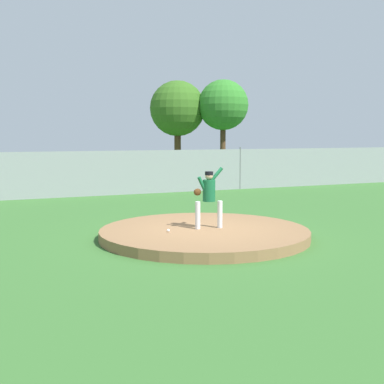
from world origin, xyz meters
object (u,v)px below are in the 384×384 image
(parked_car_red, at_px, (204,167))
(parked_car_teal, at_px, (62,171))
(baseball, at_px, (168,231))
(parked_car_silver, at_px, (266,167))
(pitcher_youth, at_px, (209,194))

(parked_car_red, height_order, parked_car_teal, parked_car_red)
(baseball, relative_size, parked_car_silver, 0.02)
(parked_car_teal, bearing_deg, parked_car_red, -0.07)
(parked_car_red, bearing_deg, pitcher_youth, -114.20)
(parked_car_teal, xyz_separation_m, parked_car_silver, (11.87, -0.27, -0.03))
(parked_car_red, xyz_separation_m, parked_car_silver, (3.91, -0.26, -0.03))
(parked_car_red, distance_m, parked_car_silver, 3.92)
(baseball, bearing_deg, parked_car_red, 62.31)
(parked_car_silver, bearing_deg, pitcher_youth, -126.20)
(parked_car_red, relative_size, parked_car_silver, 0.93)
(parked_car_red, distance_m, parked_car_teal, 7.96)
(baseball, distance_m, parked_car_red, 16.45)
(baseball, bearing_deg, parked_car_silver, 51.08)
(pitcher_youth, height_order, parked_car_silver, pitcher_youth)
(parked_car_teal, relative_size, parked_car_silver, 1.03)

